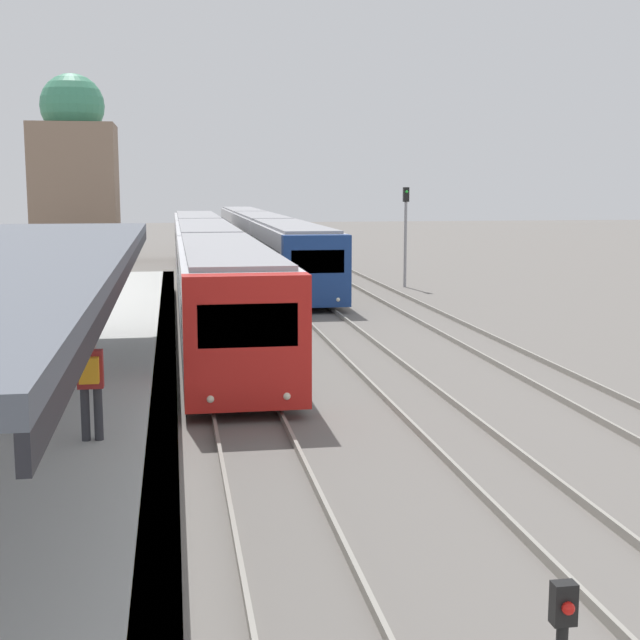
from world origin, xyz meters
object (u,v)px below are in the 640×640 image
person_on_platform (90,380)px  train_near (206,256)px  train_far (261,237)px  signal_mast_far (406,224)px

person_on_platform → train_near: train_near is taller
train_near → train_far: (3.97, 15.05, -0.02)m
train_near → train_far: size_ratio=1.02×
person_on_platform → train_near: size_ratio=0.04×
person_on_platform → train_near: 26.42m
person_on_platform → train_near: (2.80, 26.27, -0.12)m
person_on_platform → train_far: train_far is taller
person_on_platform → signal_mast_far: 30.86m
train_far → person_on_platform: bearing=-99.3°
signal_mast_far → train_near: bearing=-168.9°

